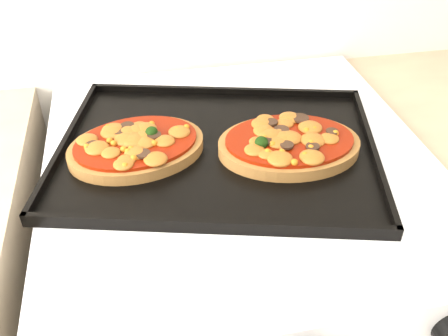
{
  "coord_description": "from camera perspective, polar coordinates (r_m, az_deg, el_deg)",
  "views": [
    {
      "loc": [
        -0.11,
        1.08,
        1.36
      ],
      "look_at": [
        0.0,
        1.65,
        0.92
      ],
      "focal_mm": 40.0,
      "sensor_mm": 36.0,
      "label": 1
    }
  ],
  "objects": [
    {
      "name": "stove",
      "position": [
        1.11,
        1.19,
        -17.59
      ],
      "size": [
        0.6,
        0.6,
        0.91
      ],
      "primitive_type": "cube",
      "color": "silver",
      "rests_on": "floor"
    },
    {
      "name": "baking_tray",
      "position": [
        0.76,
        -0.74,
        2.35
      ],
      "size": [
        0.55,
        0.46,
        0.02
      ],
      "primitive_type": "cube",
      "rotation": [
        0.0,
        0.0,
        -0.25
      ],
      "color": "black",
      "rests_on": "stove"
    },
    {
      "name": "pizza_left",
      "position": [
        0.76,
        -10.0,
        2.6
      ],
      "size": [
        0.23,
        0.18,
        0.03
      ],
      "primitive_type": null,
      "rotation": [
        0.0,
        0.0,
        0.16
      ],
      "color": "olive",
      "rests_on": "baking_tray"
    },
    {
      "name": "pizza_right",
      "position": [
        0.76,
        7.46,
        2.87
      ],
      "size": [
        0.23,
        0.17,
        0.03
      ],
      "primitive_type": null,
      "rotation": [
        0.0,
        0.0,
        -0.08
      ],
      "color": "olive",
      "rests_on": "baking_tray"
    }
  ]
}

